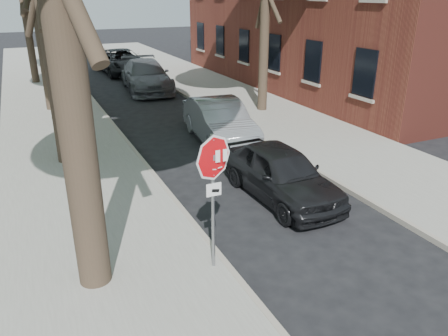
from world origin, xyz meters
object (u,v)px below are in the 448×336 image
object	(u,v)px
stop_sign	(213,177)
car_b	(219,121)
car_c	(146,76)
car_d	(122,62)
car_a	(281,173)

from	to	relation	value
stop_sign	car_b	xyz separation A→B (m)	(3.30, 7.05, -1.21)
car_b	car_c	xyz separation A→B (m)	(0.00, 9.49, 0.06)
stop_sign	car_d	xyz separation A→B (m)	(3.30, 22.34, -1.18)
stop_sign	car_a	xyz separation A→B (m)	(2.83, 2.26, -1.26)
car_a	car_c	distance (m)	14.29
car_b	car_c	size ratio (longest dim) A/B	0.82
car_d	car_b	bearing A→B (deg)	-93.79
car_a	car_d	world-z (taller)	car_d
car_a	car_d	xyz separation A→B (m)	(0.47, 20.08, 0.08)
car_c	car_d	bearing A→B (deg)	95.79
car_b	car_d	world-z (taller)	car_d
car_a	car_b	world-z (taller)	car_b
stop_sign	car_c	world-z (taller)	stop_sign
car_c	car_b	bearing A→B (deg)	-84.21
car_a	car_d	size ratio (longest dim) A/B	0.73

